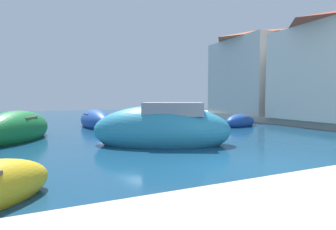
{
  "coord_description": "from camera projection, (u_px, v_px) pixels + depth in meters",
  "views": [
    {
      "loc": [
        -5.88,
        -5.9,
        2.02
      ],
      "look_at": [
        0.77,
        8.65,
        1.0
      ],
      "focal_mm": 28.9,
      "sensor_mm": 36.0,
      "label": 1
    }
  ],
  "objects": [
    {
      "name": "moored_boat_0",
      "position": [
        163.0,
        129.0,
        11.64
      ],
      "size": [
        6.38,
        4.82,
        2.31
      ],
      "rotation": [
        0.0,
        0.0,
        2.68
      ],
      "color": "teal",
      "rests_on": "ground"
    },
    {
      "name": "waterfront_building_annex",
      "position": [
        254.0,
        72.0,
        26.66
      ],
      "size": [
        6.04,
        8.09,
        8.09
      ],
      "color": "beige",
      "rests_on": "quay_promenade"
    },
    {
      "name": "moored_boat_6",
      "position": [
        240.0,
        122.0,
        19.09
      ],
      "size": [
        3.28,
        2.15,
        1.13
      ],
      "rotation": [
        0.0,
        0.0,
        3.46
      ],
      "color": "#1E479E",
      "rests_on": "ground"
    },
    {
      "name": "moored_boat_4",
      "position": [
        95.0,
        121.0,
        18.7
      ],
      "size": [
        2.14,
        5.05,
        1.53
      ],
      "rotation": [
        0.0,
        0.0,
        1.66
      ],
      "color": "#1E479E",
      "rests_on": "ground"
    },
    {
      "name": "moored_boat_3",
      "position": [
        16.0,
        130.0,
        12.81
      ],
      "size": [
        3.93,
        5.33,
        1.82
      ],
      "rotation": [
        0.0,
        0.0,
        4.27
      ],
      "color": "#197233",
      "rests_on": "ground"
    },
    {
      "name": "ground",
      "position": [
        266.0,
        167.0,
        7.92
      ],
      "size": [
        80.0,
        80.0,
        0.0
      ],
      "primitive_type": "plane",
      "color": "navy"
    }
  ]
}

